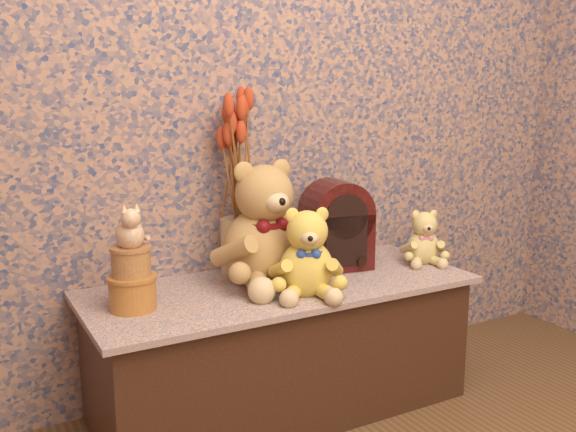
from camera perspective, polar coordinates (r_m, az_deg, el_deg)
name	(u,v)px	position (r m, az deg, el deg)	size (l,w,h in m)	color
display_shelf	(281,347)	(2.22, -0.64, -11.65)	(1.31, 0.54, 0.45)	#34466B
teddy_large	(261,217)	(2.11, -2.40, -0.13)	(0.35, 0.42, 0.44)	#A77140
teddy_medium	(307,247)	(2.01, 1.68, -2.83)	(0.24, 0.28, 0.30)	gold
teddy_small	(423,234)	(2.42, 12.05, -1.61)	(0.17, 0.20, 0.22)	tan
cathedral_radio	(336,224)	(2.29, 4.34, -0.75)	(0.23, 0.17, 0.32)	black
ceramic_vase	(239,247)	(2.21, -4.46, -2.79)	(0.12, 0.12, 0.20)	tan
dried_stalks	(237,158)	(2.16, -4.59, 5.18)	(0.22, 0.22, 0.41)	#BA3C1D
biscuit_tin_lower	(133,293)	(1.94, -13.77, -6.73)	(0.14, 0.14, 0.10)	gold
biscuit_tin_upper	(131,262)	(1.91, -13.90, -4.03)	(0.11, 0.11, 0.09)	tan
cat_figurine	(129,225)	(1.89, -14.06, -0.76)	(0.10, 0.11, 0.14)	silver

